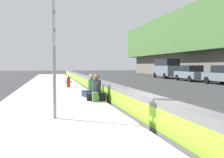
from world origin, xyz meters
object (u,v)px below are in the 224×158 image
Objects in this scene: parked_car_midline at (166,68)px; seated_person_foreground at (97,92)px; fire_hydrant at (68,81)px; backpack at (95,97)px; route_sign_post at (54,47)px; seated_person_middle at (92,89)px; parked_car_fourth at (191,73)px.

seated_person_foreground is at bearing 146.74° from parked_car_midline.
fire_hydrant is 2.20× the size of backpack.
backpack is 24.20m from parked_car_midline.
route_sign_post is 4.41m from seated_person_foreground.
seated_person_middle is (1.34, 0.02, -0.01)m from seated_person_foreground.
fire_hydrant is at bearing -5.87° from route_sign_post.
parked_car_midline reaches higher than seated_person_middle.
seated_person_foreground is 0.26× the size of parked_car_fourth.
seated_person_foreground is at bearing 136.38° from parked_car_fourth.
seated_person_foreground reaches higher than seated_person_middle.
route_sign_post is 3.20× the size of seated_person_middle.
route_sign_post is 3.08× the size of seated_person_foreground.
fire_hydrant is at bearing 7.79° from seated_person_middle.
parked_car_midline reaches higher than parked_car_fourth.
route_sign_post is at bearing 147.57° from parked_car_midline.
backpack is at bearing -29.00° from route_sign_post.
parked_car_midline is at bearing -47.02° from fire_hydrant.
backpack is (3.14, -1.74, -1.90)m from route_sign_post.
parked_car_fourth is at bearing -42.96° from backpack.
seated_person_foreground is at bearing -173.51° from fire_hydrant.
parked_car_midline reaches higher than seated_person_foreground.
route_sign_post reaches higher than seated_person_foreground.
parked_car_fourth is at bearing -40.76° from route_sign_post.
parked_car_fourth is at bearing -46.67° from seated_person_middle.
parked_car_midline is (19.83, -13.00, 0.85)m from seated_person_foreground.
parked_car_midline is at bearing -32.94° from backpack.
seated_person_middle is 0.22× the size of parked_car_midline.
backpack is at bearing 147.06° from parked_car_midline.
parked_car_midline is at bearing -33.26° from seated_person_foreground.
route_sign_post reaches higher than fire_hydrant.
seated_person_middle is (4.94, -1.86, -1.74)m from route_sign_post.
seated_person_foreground is 1.04× the size of seated_person_middle.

